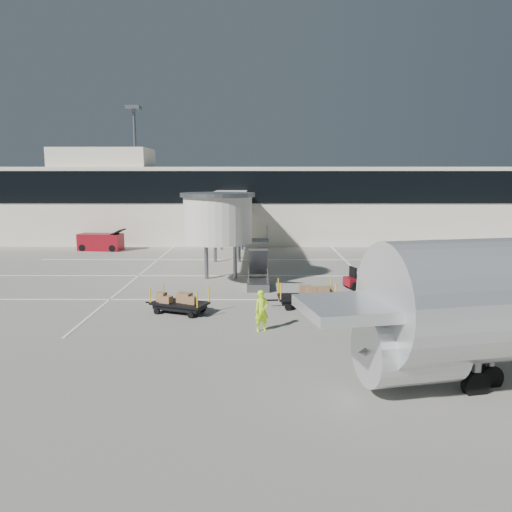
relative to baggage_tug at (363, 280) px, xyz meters
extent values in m
plane|color=#ADA89B|center=(-5.25, -4.98, -0.52)|extent=(140.00, 140.00, 0.00)
cube|color=white|center=(-5.25, -2.98, -0.51)|extent=(40.00, 0.15, 0.02)
cube|color=white|center=(-5.25, 4.02, -0.51)|extent=(40.00, 0.15, 0.02)
cube|color=white|center=(-5.25, 11.02, -0.51)|extent=(40.00, 0.15, 0.02)
cube|color=white|center=(0.75, 5.02, -0.51)|extent=(0.15, 30.00, 0.02)
cube|color=white|center=(-15.25, 5.02, -0.51)|extent=(0.15, 30.00, 0.02)
cube|color=white|center=(-5.25, 25.02, 3.48)|extent=(64.00, 12.00, 8.00)
cube|color=black|center=(-5.25, 18.97, 5.48)|extent=(64.00, 0.12, 3.20)
cube|color=white|center=(-23.25, 23.02, 8.48)|extent=(10.00, 6.00, 2.00)
cylinder|color=slate|center=(-21.25, 29.02, 6.98)|extent=(0.36, 0.36, 15.00)
cube|color=slate|center=(-21.25, 29.02, 14.48)|extent=(1.60, 1.60, 0.40)
cube|color=silver|center=(-9.25, 10.02, 3.78)|extent=(3.00, 18.00, 2.80)
cylinder|color=silver|center=(-9.25, 1.02, 3.78)|extent=(4.40, 4.40, 3.00)
cylinder|color=slate|center=(-9.25, 1.02, 5.38)|extent=(4.80, 4.80, 0.25)
cylinder|color=slate|center=(-10.25, 3.02, 0.93)|extent=(0.28, 0.28, 2.90)
cylinder|color=slate|center=(-8.25, 3.02, 0.93)|extent=(0.28, 0.28, 2.90)
cylinder|color=slate|center=(-10.25, 10.02, 0.93)|extent=(0.28, 0.28, 2.90)
cylinder|color=slate|center=(-8.25, 10.02, 0.93)|extent=(0.28, 0.28, 2.90)
cylinder|color=slate|center=(-10.25, 17.02, 0.93)|extent=(0.28, 0.28, 2.90)
cylinder|color=slate|center=(-8.25, 17.02, 0.93)|extent=(0.28, 0.28, 2.90)
cube|color=slate|center=(-6.65, 0.02, -0.27)|extent=(1.40, 2.60, 0.50)
cube|color=slate|center=(-6.65, 0.62, 1.08)|extent=(1.20, 2.60, 2.06)
cube|color=slate|center=(-6.65, 2.02, 2.33)|extent=(1.40, 1.20, 0.12)
cube|color=maroon|center=(-0.06, -0.02, -0.03)|extent=(2.34, 1.56, 0.54)
cube|color=silver|center=(0.72, 0.20, 0.33)|extent=(0.86, 1.11, 0.31)
cube|color=black|center=(-0.66, -0.18, 0.51)|extent=(0.34, 0.89, 0.80)
cylinder|color=black|center=(-0.59, -0.77, -0.23)|extent=(0.61, 0.37, 0.57)
cylinder|color=black|center=(-0.90, 0.35, -0.23)|extent=(0.61, 0.37, 0.57)
cylinder|color=black|center=(0.78, -0.39, -0.23)|extent=(0.61, 0.37, 0.57)
cylinder|color=black|center=(0.47, 0.73, -0.23)|extent=(0.61, 0.37, 0.57)
cube|color=black|center=(2.70, -1.15, 0.10)|extent=(3.58, 2.16, 0.13)
cube|color=black|center=(2.70, -1.15, -0.10)|extent=(3.21, 1.86, 0.28)
cube|color=black|center=(0.64, -0.84, -0.07)|extent=(0.79, 0.20, 0.09)
cylinder|color=black|center=(1.42, -1.72, -0.33)|extent=(0.40, 0.21, 0.38)
cylinder|color=black|center=(1.64, -0.22, -0.33)|extent=(0.40, 0.21, 0.38)
cylinder|color=black|center=(3.75, -2.07, -0.33)|extent=(0.40, 0.21, 0.38)
cylinder|color=black|center=(3.98, -0.57, -0.33)|extent=(0.40, 0.21, 0.38)
cylinder|color=black|center=(0.99, -1.66, 0.60)|extent=(0.08, 0.08, 1.01)
cylinder|color=black|center=(1.21, -0.16, 0.60)|extent=(0.08, 0.08, 1.01)
cylinder|color=black|center=(4.19, -2.13, 0.60)|extent=(0.08, 0.08, 1.01)
cylinder|color=black|center=(4.41, -0.63, 0.60)|extent=(0.08, 0.08, 1.01)
cube|color=olive|center=(1.64, -1.18, 0.33)|extent=(0.49, 0.36, 0.33)
cube|color=#111137|center=(1.89, -1.10, 0.37)|extent=(0.57, 0.45, 0.40)
cube|color=#47464B|center=(3.50, -0.88, 0.38)|extent=(0.49, 0.47, 0.42)
cube|color=#111137|center=(1.75, -1.49, 0.31)|extent=(0.50, 0.50, 0.30)
cube|color=#111137|center=(2.00, -0.52, 0.38)|extent=(0.54, 0.51, 0.44)
cube|color=maroon|center=(3.88, -1.37, 0.41)|extent=(0.62, 0.44, 0.48)
cube|color=#111137|center=(1.90, -1.43, 0.31)|extent=(0.45, 0.39, 0.30)
cube|color=black|center=(-4.01, -4.60, 0.04)|extent=(3.13, 1.68, 0.12)
cube|color=black|center=(-4.01, -4.60, -0.14)|extent=(2.81, 1.44, 0.25)
cube|color=black|center=(-5.90, -4.69, -0.11)|extent=(0.72, 0.12, 0.08)
cylinder|color=black|center=(-5.05, -5.34, -0.35)|extent=(0.35, 0.16, 0.35)
cylinder|color=black|center=(-5.12, -3.97, -0.35)|extent=(0.35, 0.16, 0.35)
cylinder|color=black|center=(-2.91, -5.23, -0.35)|extent=(0.35, 0.16, 0.35)
cylinder|color=black|center=(-2.98, -3.86, -0.35)|extent=(0.35, 0.16, 0.35)
cylinder|color=yellow|center=(-5.44, -5.36, 0.50)|extent=(0.07, 0.07, 0.92)
cylinder|color=yellow|center=(-5.51, -3.99, 0.50)|extent=(0.07, 0.07, 0.92)
cylinder|color=yellow|center=(-2.51, -5.21, 0.50)|extent=(0.07, 0.07, 0.92)
cylinder|color=yellow|center=(-2.58, -3.84, 0.50)|extent=(0.07, 0.07, 0.92)
cube|color=#977449|center=(-3.69, -4.64, 0.34)|extent=(0.51, 0.56, 0.48)
cube|color=#977449|center=(-2.92, -4.38, 0.37)|extent=(0.53, 0.54, 0.52)
cube|color=#977449|center=(-3.19, -4.79, 0.35)|extent=(0.60, 0.51, 0.49)
cube|color=#977449|center=(-4.00, -4.28, 0.33)|extent=(0.48, 0.41, 0.46)
cube|color=#977449|center=(-4.93, -4.83, 0.30)|extent=(0.47, 0.48, 0.39)
cube|color=#977449|center=(-4.70, -4.93, 0.34)|extent=(0.48, 0.45, 0.47)
cube|color=#977449|center=(-4.22, -4.28, 0.29)|extent=(0.45, 0.48, 0.38)
cube|color=black|center=(-10.72, -5.84, 0.00)|extent=(3.18, 2.37, 0.11)
cube|color=black|center=(-10.72, -5.84, -0.17)|extent=(2.84, 2.06, 0.24)
cube|color=black|center=(-12.37, -5.20, -0.14)|extent=(0.65, 0.31, 0.08)
cylinder|color=black|center=(-11.89, -6.08, -0.36)|extent=(0.35, 0.24, 0.32)
cylinder|color=black|center=(-11.42, -4.88, -0.36)|extent=(0.35, 0.24, 0.32)
cylinder|color=black|center=(-10.03, -6.80, -0.36)|extent=(0.35, 0.24, 0.32)
cylinder|color=black|center=(-9.56, -5.60, -0.36)|extent=(0.35, 0.24, 0.32)
cylinder|color=yellow|center=(-12.23, -5.94, 0.43)|extent=(0.07, 0.07, 0.86)
cylinder|color=yellow|center=(-11.77, -4.74, 0.43)|extent=(0.07, 0.07, 0.86)
cylinder|color=yellow|center=(-9.68, -6.94, 0.43)|extent=(0.07, 0.07, 0.86)
cylinder|color=yellow|center=(-9.21, -5.74, 0.43)|extent=(0.07, 0.07, 0.86)
cube|color=#977449|center=(-10.01, -6.57, 0.32)|extent=(0.60, 0.58, 0.52)
cube|color=#977449|center=(-9.87, -5.94, 0.23)|extent=(0.60, 0.54, 0.34)
cube|color=#977449|center=(-10.44, -5.55, 0.28)|extent=(0.58, 0.60, 0.44)
cube|color=#977449|center=(-10.55, -6.34, 0.29)|extent=(0.55, 0.53, 0.45)
cube|color=#977449|center=(-10.37, -5.83, 0.26)|extent=(0.60, 0.59, 0.39)
imported|color=#B8F519|center=(-6.47, -8.89, 0.44)|extent=(0.83, 0.72, 1.92)
cube|color=silver|center=(7.54, 5.95, 0.67)|extent=(3.42, 5.79, 1.75)
cube|color=silver|center=(6.96, 8.31, 0.33)|extent=(2.18, 1.10, 1.02)
cube|color=black|center=(7.48, 6.17, 1.12)|extent=(2.97, 3.82, 0.70)
cylinder|color=black|center=(6.92, 3.94, -0.14)|extent=(0.45, 0.81, 0.77)
cylinder|color=black|center=(9.01, 4.45, -0.14)|extent=(0.45, 0.81, 0.77)
cylinder|color=black|center=(6.07, 7.45, -0.14)|extent=(0.45, 0.81, 0.77)
cylinder|color=black|center=(8.15, 7.96, -0.14)|extent=(0.45, 0.81, 0.77)
cube|color=maroon|center=(-21.86, 16.51, 0.29)|extent=(4.28, 2.25, 1.61)
cube|color=black|center=(-20.05, 16.27, 1.31)|extent=(1.22, 1.63, 0.57)
cylinder|color=black|center=(-23.46, 15.97, -0.20)|extent=(0.67, 0.35, 0.64)
cylinder|color=black|center=(-23.25, 17.46, -0.20)|extent=(0.67, 0.35, 0.64)
cylinder|color=black|center=(-20.47, 15.57, -0.20)|extent=(0.67, 0.35, 0.64)
cylinder|color=black|center=(-20.27, 17.06, -0.20)|extent=(0.67, 0.35, 0.64)
cube|color=silver|center=(-0.26, -15.31, 2.52)|extent=(10.52, 4.98, 0.36)
cylinder|color=silver|center=(-1.74, -15.65, 1.05)|extent=(3.48, 2.94, 2.33)
cube|color=silver|center=(-1.74, -15.65, 1.97)|extent=(0.85, 0.42, 1.12)
cylinder|color=slate|center=(1.23, -14.98, 0.04)|extent=(0.30, 0.30, 1.12)
cylinder|color=black|center=(1.23, -14.98, -0.21)|extent=(0.96, 0.52, 0.91)
cylinder|color=slate|center=(0.52, -15.56, 0.29)|extent=(0.28, 0.28, 1.62)
cylinder|color=black|center=(0.52, -15.56, -0.21)|extent=(0.96, 0.52, 0.91)
camera|label=1|loc=(-6.61, -31.08, 6.54)|focal=35.00mm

